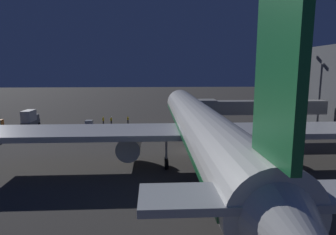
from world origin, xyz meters
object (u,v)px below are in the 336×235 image
Objects in this scene: ops_van at (30,119)px; ground_crew_near_nose_gear at (128,119)px; jet_bridge at (253,108)px; traffic_cone_nose_port at (189,124)px; ground_crew_by_tug at (103,120)px; apron_floodlight_mast at (300,84)px; airliner_at_gate at (199,127)px; baggage_container_far_row at (89,123)px; traffic_cone_nose_starboard at (169,124)px; ground_crew_marshaller_fwd at (111,120)px.

ops_van is 3.21× the size of ground_crew_near_nose_gear.
ground_crew_near_nose_gear is (24.45, -14.29, -4.50)m from jet_bridge.
traffic_cone_nose_port is (-13.85, 2.99, -0.69)m from ground_crew_near_nose_gear.
jet_bridge is 32.91m from ground_crew_by_tug.
ground_crew_near_nose_gear is 5.61m from ground_crew_by_tug.
ops_van is 34.70m from traffic_cone_nose_port.
apron_floodlight_mast is at bearing 173.21° from ground_crew_by_tug.
airliner_at_gate is 33.67m from ground_crew_near_nose_gear.
traffic_cone_nose_port is at bearing -46.84° from jet_bridge.
jet_bridge is 4.28× the size of ops_van.
jet_bridge reaches higher than ground_crew_by_tug.
apron_floodlight_mast reaches higher than baggage_container_far_row.
traffic_cone_nose_starboard is (2.20, -28.30, -5.02)m from airliner_at_gate.
ground_crew_near_nose_gear is at bearing -170.44° from ops_van.
jet_bridge is at bearing 156.50° from ground_crew_by_tug.
ground_crew_by_tug is at bearing -23.50° from jet_bridge.
ops_van reaches higher than baggage_container_far_row.
ground_crew_by_tug reaches higher than traffic_cone_nose_starboard.
ground_crew_by_tug is (-15.34, -2.22, -0.88)m from ops_van.
ground_crew_marshaller_fwd reaches higher than ground_crew_near_nose_gear.
ground_crew_by_tug is at bearing -142.75° from baggage_container_far_row.
traffic_cone_nose_starboard is at bearing -179.03° from ops_van.
apron_floodlight_mast is at bearing -135.64° from airliner_at_gate.
jet_bridge reaches higher than traffic_cone_nose_port.
ground_crew_marshaller_fwd is (-17.17, -1.88, -0.86)m from ops_van.
ground_crew_marshaller_fwd is at bearing -4.48° from traffic_cone_nose_port.
ops_van is 2.96× the size of ground_crew_marshaller_fwd.
ground_crew_by_tug is (5.46, 1.28, 0.06)m from ground_crew_near_nose_gear.
ops_van is at bearing 0.56° from baggage_container_far_row.
jet_bridge is at bearing 149.70° from ground_crew_near_nose_gear.
ground_crew_near_nose_gear is at bearing -69.58° from airliner_at_gate.
apron_floodlight_mast reaches higher than ops_van.
ground_crew_marshaller_fwd is 3.45× the size of traffic_cone_nose_starboard.
ground_crew_marshaller_fwd is 1.86m from ground_crew_by_tug.
traffic_cone_nose_port is at bearing 175.52° from ground_crew_marshaller_fwd.
apron_floodlight_mast reaches higher than jet_bridge.
jet_bridge reaches higher than ground_crew_near_nose_gear.
apron_floodlight_mast reaches higher than traffic_cone_nose_starboard.
ground_crew_by_tug is at bearing -6.79° from apron_floodlight_mast.
ground_crew_near_nose_gear is (37.15, -6.36, -8.50)m from apron_floodlight_mast.
traffic_cone_nose_starboard is (-14.91, 1.70, -0.75)m from ground_crew_by_tug.
ground_crew_marshaller_fwd reaches higher than traffic_cone_nose_starboard.
traffic_cone_nose_starboard is at bearing -85.56° from airliner_at_gate.
apron_floodlight_mast is at bearing -148.03° from jet_bridge.
apron_floodlight_mast is at bearing 176.25° from baggage_container_far_row.
apron_floodlight_mast is at bearing 170.29° from ground_crew_near_nose_gear.
airliner_at_gate is 35.91m from apron_floodlight_mast.
ops_van is 21.12m from ground_crew_near_nose_gear.
ground_crew_marshaller_fwd is (3.63, 1.62, 0.09)m from ground_crew_near_nose_gear.
ground_crew_by_tug reaches higher than ground_crew_near_nose_gear.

